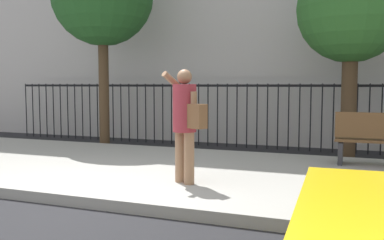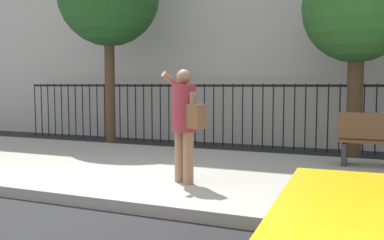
# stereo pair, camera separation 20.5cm
# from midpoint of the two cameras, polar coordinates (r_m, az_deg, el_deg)

# --- Properties ---
(ground_plane) EXTENTS (60.00, 60.00, 0.00)m
(ground_plane) POSITION_cam_midpoint_polar(r_m,az_deg,el_deg) (5.88, -15.17, -10.96)
(ground_plane) COLOR black
(sidewalk) EXTENTS (28.00, 4.40, 0.15)m
(sidewalk) POSITION_cam_midpoint_polar(r_m,az_deg,el_deg) (7.66, -4.96, -6.57)
(sidewalk) COLOR #9E9B93
(sidewalk) RESTS_ON ground
(iron_fence) EXTENTS (12.03, 0.04, 1.60)m
(iron_fence) POSITION_cam_midpoint_polar(r_m,az_deg,el_deg) (10.94, 4.07, 1.82)
(iron_fence) COLOR black
(iron_fence) RESTS_ON ground
(pedestrian_on_phone) EXTENTS (0.72, 0.58, 1.64)m
(pedestrian_on_phone) POSITION_cam_midpoint_polar(r_m,az_deg,el_deg) (6.12, 0.03, 0.31)
(pedestrian_on_phone) COLOR #936B4C
(pedestrian_on_phone) RESTS_ON sidewalk
(street_tree_mid) EXTENTS (2.25, 2.25, 4.27)m
(street_tree_mid) POSITION_cam_midpoint_polar(r_m,az_deg,el_deg) (9.67, 21.75, 13.53)
(street_tree_mid) COLOR #4C3823
(street_tree_mid) RESTS_ON ground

